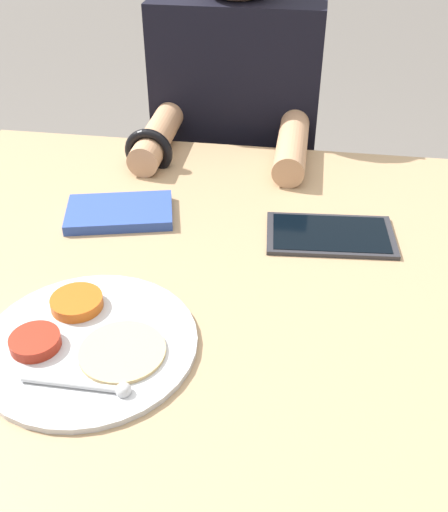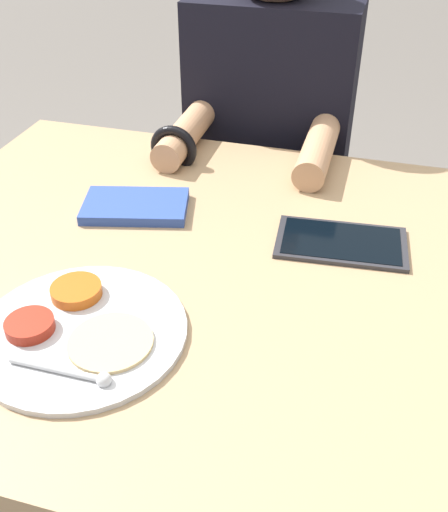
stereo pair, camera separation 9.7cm
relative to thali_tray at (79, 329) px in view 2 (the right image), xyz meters
name	(u,v)px [view 2 (the right image)]	position (x,y,z in m)	size (l,w,h in m)	color
ground_plane	(221,505)	(0.16, 0.22, -0.75)	(12.00, 12.00, 0.00)	#605B56
dining_table	(221,406)	(0.16, 0.22, -0.38)	(1.27, 0.99, 0.74)	#9E7F5B
thali_tray	(79,329)	(0.00, 0.00, 0.00)	(0.32, 0.32, 0.03)	#B7BABF
red_notebook	(136,207)	(-0.06, 0.36, 0.00)	(0.23, 0.17, 0.02)	silver
tablet_device	(341,242)	(0.36, 0.35, 0.00)	(0.25, 0.16, 0.01)	#28282D
person_diner	(267,171)	(0.10, 0.88, -0.16)	(0.42, 0.48, 1.24)	black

